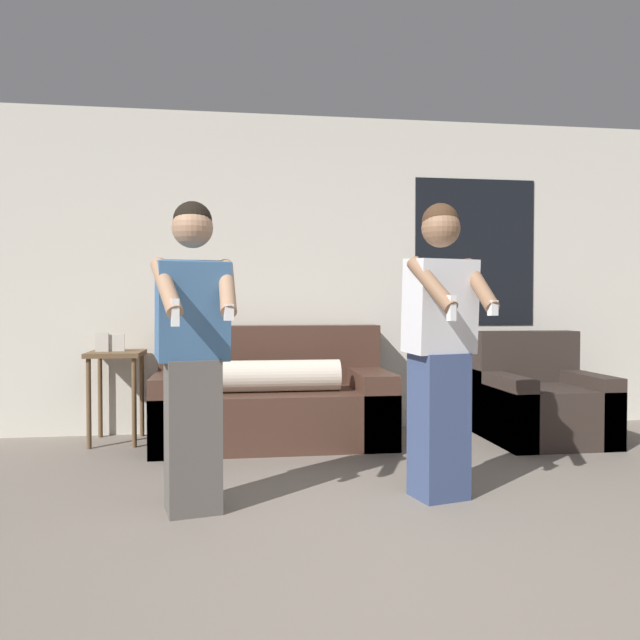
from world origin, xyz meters
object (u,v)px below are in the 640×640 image
Objects in this scene: armchair at (541,404)px; person_left at (193,353)px; couch at (273,402)px; side_table at (116,367)px; person_right at (440,346)px.

person_left is at bearing -152.81° from armchair.
couch is 1.75m from person_left.
person_left reaches higher than couch.
couch is 1.27m from side_table.
side_table is 1.91m from person_left.
side_table is 0.54× the size of person_left.
armchair is 0.52× the size of person_right.
couch is 1.10× the size of person_right.
couch is 2.08× the size of side_table.
side_table is 2.69m from person_right.
person_right is (1.35, 0.05, 0.02)m from person_left.
person_right is (2.06, -1.71, 0.26)m from side_table.
person_right reaches higher than person_left.
person_right is (-1.29, -1.31, 0.56)m from armchair.
person_right reaches higher than armchair.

